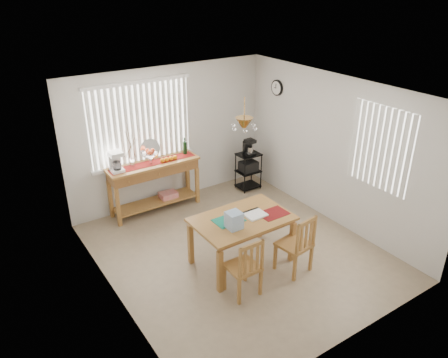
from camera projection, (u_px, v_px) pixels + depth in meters
ground at (238, 252)px, 7.02m from camera, size 4.00×4.50×0.01m
room_shell at (239, 154)px, 6.31m from camera, size 4.20×4.70×2.70m
sideboard at (154, 175)px, 7.97m from camera, size 1.70×0.48×0.96m
sideboard_items at (138, 158)px, 7.68m from camera, size 1.61×0.41×0.73m
wire_cart at (248, 168)px, 8.89m from camera, size 0.45×0.36×0.76m
cart_items at (249, 147)px, 8.71m from camera, size 0.18×0.22×0.31m
dining_table at (242, 223)px, 6.49m from camera, size 1.45×0.94×0.78m
table_items at (239, 219)px, 6.25m from camera, size 1.11×0.52×0.25m
chair_left at (244, 267)px, 5.92m from camera, size 0.42×0.42×0.91m
chair_right at (296, 245)px, 6.37m from camera, size 0.50×0.50×0.95m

